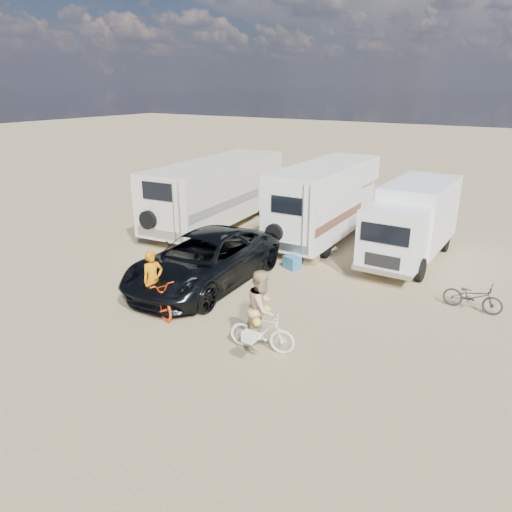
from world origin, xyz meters
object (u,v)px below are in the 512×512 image
Objects in this scene: bike_woman at (262,332)px; cooler at (292,263)px; box_truck at (411,224)px; rider_man at (154,286)px; dark_suv at (204,260)px; bike_parked at (473,296)px; rider_woman at (262,315)px; bike_man at (154,295)px; crate at (312,259)px; rv_main at (325,203)px; rv_left at (217,194)px.

bike_woman is 5.59m from cooler.
box_truck is at bearing 66.12° from cooler.
dark_suv is at bearing 23.68° from rider_man.
rider_woman is at bearing 144.83° from bike_parked.
bike_man is at bearing 0.00° from rider_man.
bike_woman reaches higher than bike_parked.
cooler is (1.60, 5.09, -0.60)m from rider_man.
dark_suv is (-4.85, -5.73, -0.55)m from box_truck.
rider_man is at bearing 0.00° from bike_man.
rider_woman is (-1.14, -8.23, -0.44)m from box_truck.
crate is at bearing 3.29° from bike_woman.
bike_man is 4.52× the size of crate.
bike_woman is at bearing -75.86° from rv_main.
rider_man is (-1.06, -8.75, -0.72)m from rv_main.
bike_man is 0.29m from rider_man.
box_truck is at bearing 38.50° from crate.
dark_suv is 2.39m from rider_man.
bike_parked is (11.33, -3.17, -1.02)m from rv_left.
cooler is (-2.00, 5.21, -0.71)m from rider_woman.
box_truck is (8.60, 0.01, -0.07)m from rv_left.
box_truck is (3.67, -0.64, -0.17)m from rv_main.
rider_man is at bearing -98.69° from rv_main.
box_truck is 3.61× the size of rider_man.
rider_woman is 4.21× the size of crate.
dark_suv reaches higher than rider_man.
crate is (-1.65, 6.02, -0.32)m from bike_woman.
cooler is (-5.86, 0.16, -0.20)m from bike_parked.
bike_parked is at bearing -49.41° from rider_woman.
dark_suv reaches higher than bike_woman.
rider_man reaches higher than bike_man.
rv_main is at bearing 61.35° from bike_parked.
rider_man is 5.37m from cooler.
bike_parked is 3.61× the size of crate.
rv_left is 18.44× the size of crate.
bike_man is 6.22m from crate.
rv_left is at bearing 173.33° from cooler.
box_truck is 8.36m from bike_woman.
cooler is at bearing -135.92° from box_truck.
bike_parked is at bearing -32.65° from rv_main.
rv_left is at bearing 30.22° from bike_woman.
dark_suv is at bearing 43.96° from rider_woman.
rider_woman is (0.00, 0.00, 0.44)m from bike_woman.
rider_woman reaches higher than crate.
rv_left is 4.99× the size of bike_woman.
rv_left is 6.86m from dark_suv.
rv_left is 1.38× the size of dark_suv.
rider_woman is (2.53, -8.87, -0.60)m from rv_main.
bike_woman is 3.61m from rider_man.
box_truck reaches higher than rider_woman.
rider_man reaches higher than bike_parked.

